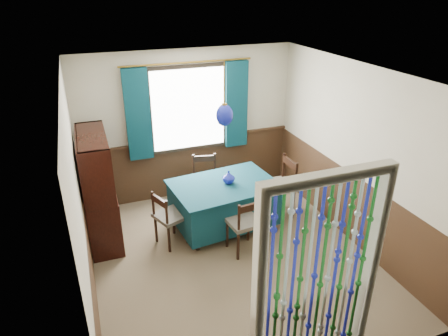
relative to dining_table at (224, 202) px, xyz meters
name	(u,v)px	position (x,y,z in m)	size (l,w,h in m)	color
floor	(231,257)	(-0.18, -0.76, -0.43)	(4.00, 4.00, 0.00)	brown
ceiling	(233,74)	(-0.18, -0.76, 2.07)	(4.00, 4.00, 0.00)	silver
wall_back	(188,126)	(-0.18, 1.24, 0.82)	(3.60, 3.60, 0.00)	beige
wall_front	(322,278)	(-0.18, -2.76, 0.82)	(3.60, 3.60, 0.00)	beige
wall_left	(79,201)	(-1.98, -0.76, 0.82)	(4.00, 4.00, 0.00)	beige
wall_right	(354,156)	(1.62, -0.76, 0.82)	(4.00, 4.00, 0.00)	beige
wainscot_back	(190,167)	(-0.18, 1.22, 0.07)	(3.60, 3.60, 0.00)	#3C2616
wainscot_left	(90,256)	(-1.96, -0.76, 0.07)	(4.00, 4.00, 0.00)	#3C2616
wainscot_right	(346,203)	(1.61, -0.76, 0.07)	(4.00, 4.00, 0.00)	#3C2616
window	(188,109)	(-0.18, 1.19, 1.12)	(1.32, 0.12, 1.42)	black
doorway	(316,292)	(-0.18, -2.70, 0.62)	(1.16, 0.12, 2.18)	silver
dining_table	(224,202)	(0.00, 0.00, 0.00)	(1.62, 1.20, 0.73)	#0C3541
chair_near	(245,223)	(0.05, -0.68, 0.03)	(0.47, 0.45, 0.85)	black
chair_far	(205,180)	(-0.07, 0.71, 0.04)	(0.50, 0.49, 0.87)	black
chair_left	(169,217)	(-0.88, -0.14, 0.01)	(0.51, 0.52, 0.82)	black
chair_right	(279,186)	(0.94, 0.03, 0.08)	(0.46, 0.48, 0.96)	black
sideboard	(100,203)	(-1.75, 0.36, 0.14)	(0.43, 1.22, 1.59)	black
pendant_lamp	(224,115)	(0.00, 0.00, 1.36)	(0.24, 0.24, 0.87)	olive
vase_table	(229,178)	(0.07, 0.01, 0.39)	(0.17, 0.17, 0.17)	navy
bowl_shelf	(101,176)	(-1.69, 0.09, 0.69)	(0.20, 0.20, 0.05)	beige
vase_sideboard	(101,175)	(-1.69, 0.56, 0.47)	(0.20, 0.20, 0.21)	beige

